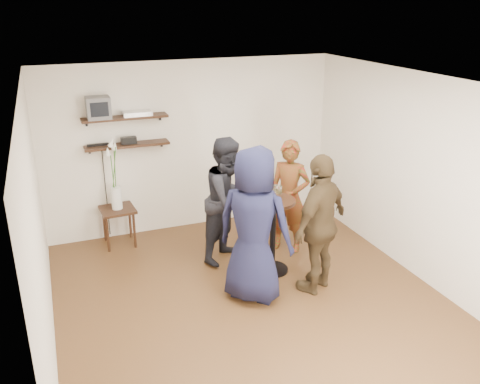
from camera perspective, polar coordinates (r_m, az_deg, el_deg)
name	(u,v)px	position (r m, az deg, el deg)	size (l,w,h in m)	color
room	(255,203)	(5.60, 1.73, -1.28)	(4.58, 5.08, 2.68)	#4F2E19
shelf_upper	(125,118)	(7.39, -12.80, 8.15)	(1.20, 0.25, 0.04)	black
shelf_lower	(127,145)	(7.49, -12.56, 5.17)	(1.20, 0.25, 0.04)	black
crt_monitor	(98,108)	(7.32, -15.64, 9.12)	(0.32, 0.30, 0.30)	#59595B
dvd_deck	(137,113)	(7.41, -11.50, 8.65)	(0.40, 0.24, 0.06)	silver
radio	(129,140)	(7.47, -12.40, 5.69)	(0.22, 0.10, 0.10)	black
power_strip	(98,145)	(7.48, -15.67, 5.14)	(0.30, 0.05, 0.03)	black
side_table	(118,214)	(7.60, -13.54, -2.46)	(0.51, 0.51, 0.57)	black
vase_lilies	(115,187)	(7.45, -13.83, 0.59)	(0.20, 0.21, 1.07)	silver
drinks_table	(273,226)	(6.62, 3.73, -3.79)	(0.56, 0.56, 1.02)	black
wine_glass_fl	(271,190)	(6.36, 3.52, 0.21)	(0.07, 0.07, 0.22)	silver
wine_glass_fr	(279,190)	(6.41, 4.45, 0.17)	(0.06, 0.06, 0.19)	silver
wine_glass_bl	(270,188)	(6.47, 3.41, 0.45)	(0.07, 0.07, 0.20)	silver
wine_glass_br	(276,190)	(6.44, 4.02, 0.26)	(0.06, 0.06, 0.19)	silver
person_plaid	(289,197)	(7.17, 5.53, -0.54)	(0.59, 0.39, 1.62)	#A61315
person_dark	(229,200)	(6.87, -1.26, -0.88)	(0.84, 0.66, 1.74)	black
person_navy	(254,226)	(5.90, 1.59, -3.81)	(0.93, 0.60, 1.90)	black
person_brown	(320,224)	(6.19, 9.00, -3.58)	(1.03, 0.43, 1.75)	#42311C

